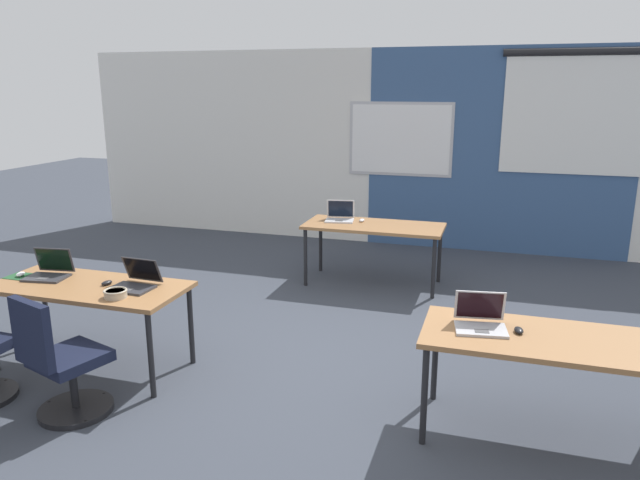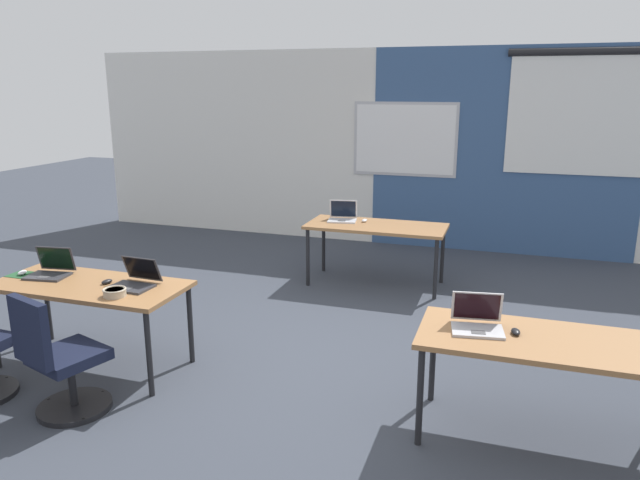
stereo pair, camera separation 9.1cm
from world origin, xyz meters
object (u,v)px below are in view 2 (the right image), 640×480
object	(u,v)px
laptop_far_left	(343,216)
laptop_near_right_inner	(477,322)
desk_far_center	(376,230)
mouse_near_left_end	(22,272)
desk_near_right	(546,348)
mouse_near_left_inner	(107,282)
mouse_near_right_inner	(516,332)
mouse_far_left	(364,220)
desk_near_left	(89,290)
chair_near_left_inner	(60,365)
snack_bowl	(115,292)
laptop_near_left_end	(50,270)
laptop_near_left_inner	(135,281)

from	to	relation	value
laptop_far_left	laptop_near_right_inner	distance (m)	3.36
desk_far_center	mouse_near_left_end	world-z (taller)	mouse_near_left_end
desk_near_right	laptop_far_left	size ratio (longest dim) A/B	4.33
mouse_near_left_inner	mouse_near_right_inner	bearing A→B (deg)	-0.44
mouse_far_left	mouse_near_left_inner	xyz separation A→B (m)	(-1.44, -2.86, 0.00)
desk_near_left	mouse_far_left	world-z (taller)	mouse_far_left
chair_near_left_inner	snack_bowl	xyz separation A→B (m)	(0.10, 0.53, 0.38)
mouse_near_right_inner	laptop_near_left_end	bearing A→B (deg)	179.13
laptop_near_left_inner	mouse_near_left_inner	distance (m)	0.26
chair_near_left_inner	laptop_near_left_inner	bearing A→B (deg)	-79.81
mouse_near_left_end	laptop_far_left	bearing A→B (deg)	55.19
desk_near_left	desk_far_center	xyz separation A→B (m)	(1.75, 2.80, 0.00)
laptop_near_left_end	desk_far_center	bearing A→B (deg)	42.74
mouse_near_right_inner	chair_near_left_inner	bearing A→B (deg)	-166.28
snack_bowl	mouse_far_left	bearing A→B (deg)	69.05
desk_near_left	mouse_near_right_inner	xyz separation A→B (m)	(3.31, 0.02, 0.08)
laptop_near_left_end	laptop_far_left	distance (m)	3.32
mouse_near_right_inner	chair_near_left_inner	distance (m)	3.12
desk_near_left	snack_bowl	distance (m)	0.45
laptop_near_left_end	laptop_far_left	world-z (taller)	laptop_far_left
desk_near_right	laptop_near_left_inner	xyz separation A→B (m)	(-3.10, 0.06, 0.11)
mouse_near_left_end	mouse_near_right_inner	xyz separation A→B (m)	(4.00, 0.01, -0.00)
laptop_near_left_end	desk_near_left	bearing A→B (deg)	-18.21
mouse_near_left_inner	chair_near_left_inner	bearing A→B (deg)	-78.52
laptop_far_left	mouse_near_left_end	bearing A→B (deg)	-134.30
desk_near_left	mouse_near_left_inner	bearing A→B (deg)	16.99
snack_bowl	laptop_near_left_inner	bearing A→B (deg)	88.68
laptop_near_left_end	chair_near_left_inner	bearing A→B (deg)	-55.18
chair_near_left_inner	mouse_far_left	bearing A→B (deg)	-91.78
desk_near_left	desk_far_center	distance (m)	3.30
mouse_far_left	mouse_near_left_inner	bearing A→B (deg)	-116.64
laptop_near_left_end	snack_bowl	size ratio (longest dim) A/B	2.07
mouse_near_left_end	mouse_near_left_inner	distance (m)	0.83
mouse_far_left	chair_near_left_inner	world-z (taller)	chair_near_left_inner
desk_near_right	snack_bowl	world-z (taller)	snack_bowl
chair_near_left_inner	mouse_near_left_inner	bearing A→B (deg)	-60.81
laptop_far_left	chair_near_left_inner	distance (m)	3.77
desk_near_right	laptop_near_right_inner	xyz separation A→B (m)	(-0.43, 0.03, 0.11)
desk_near_right	chair_near_left_inner	world-z (taller)	chair_near_left_inner
desk_far_center	laptop_near_right_inner	distance (m)	3.07
laptop_near_left_inner	desk_near_left	bearing A→B (deg)	-168.79
desk_near_left	mouse_near_right_inner	bearing A→B (deg)	0.35
desk_far_center	laptop_near_left_end	world-z (taller)	laptop_near_left_end
desk_near_left	mouse_near_left_inner	world-z (taller)	mouse_near_left_inner
mouse_near_left_end	chair_near_left_inner	distance (m)	1.28
snack_bowl	mouse_near_left_inner	bearing A→B (deg)	137.11
desk_near_right	chair_near_left_inner	xyz separation A→B (m)	(-3.20, -0.72, -0.28)
mouse_near_left_inner	chair_near_left_inner	distance (m)	0.86
desk_near_left	chair_near_left_inner	xyz separation A→B (m)	(0.30, -0.72, -0.28)
mouse_near_right_inner	desk_far_center	bearing A→B (deg)	119.32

